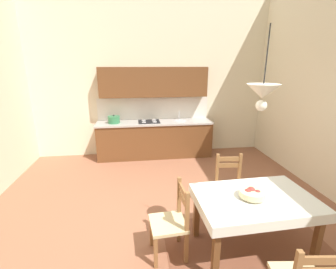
# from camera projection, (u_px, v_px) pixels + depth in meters

# --- Properties ---
(ground_plane) EXTENTS (6.37, 6.84, 0.10)m
(ground_plane) POSITION_uv_depth(u_px,v_px,m) (169.00, 230.00, 3.44)
(ground_plane) COLOR #935B42
(wall_back) EXTENTS (6.37, 0.12, 4.01)m
(wall_back) POSITION_uv_depth(u_px,v_px,m) (151.00, 75.00, 5.87)
(wall_back) COLOR beige
(wall_back) RESTS_ON ground_plane
(area_rug) EXTENTS (2.10, 1.60, 0.01)m
(area_rug) POSITION_uv_depth(u_px,v_px,m) (253.00, 255.00, 2.92)
(area_rug) COLOR brown
(area_rug) RESTS_ON ground_plane
(kitchen_cabinetry) EXTENTS (2.84, 0.63, 2.20)m
(kitchen_cabinetry) POSITION_uv_depth(u_px,v_px,m) (154.00, 123.00, 5.89)
(kitchen_cabinetry) COLOR brown
(kitchen_cabinetry) RESTS_ON ground_plane
(dining_table) EXTENTS (1.42, 0.95, 0.75)m
(dining_table) POSITION_uv_depth(u_px,v_px,m) (254.00, 206.00, 2.83)
(dining_table) COLOR brown
(dining_table) RESTS_ON ground_plane
(dining_chair_tv_side) EXTENTS (0.45, 0.45, 0.93)m
(dining_chair_tv_side) POSITION_uv_depth(u_px,v_px,m) (171.00, 222.00, 2.83)
(dining_chair_tv_side) COLOR #D1BC89
(dining_chair_tv_side) RESTS_ON ground_plane
(dining_chair_kitchen_side) EXTENTS (0.45, 0.45, 0.93)m
(dining_chair_kitchen_side) POSITION_uv_depth(u_px,v_px,m) (230.00, 186.00, 3.66)
(dining_chair_kitchen_side) COLOR #D1BC89
(dining_chair_kitchen_side) RESTS_ON ground_plane
(fruit_bowl) EXTENTS (0.30, 0.30, 0.12)m
(fruit_bowl) POSITION_uv_depth(u_px,v_px,m) (252.00, 193.00, 2.76)
(fruit_bowl) COLOR beige
(fruit_bowl) RESTS_ON dining_table
(pendant_lamp) EXTENTS (0.32, 0.32, 0.80)m
(pendant_lamp) POSITION_uv_depth(u_px,v_px,m) (263.00, 92.00, 2.31)
(pendant_lamp) COLOR black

